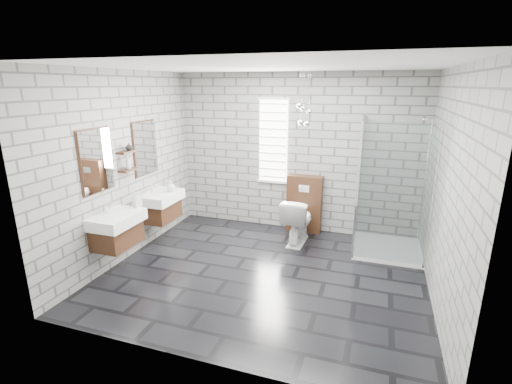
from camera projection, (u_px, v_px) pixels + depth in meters
The scene contains 20 objects.
floor at pixel (264, 274), 5.09m from camera, with size 4.20×3.60×0.02m, color black.
ceiling at pixel (266, 65), 4.34m from camera, with size 4.20×3.60×0.02m, color white.
wall_back at pixel (296, 154), 6.36m from camera, with size 4.20×0.02×2.70m, color gray.
wall_front at pixel (200, 228), 3.07m from camera, with size 4.20×0.02×2.70m, color gray.
wall_left at pixel (126, 167), 5.36m from camera, with size 0.02×3.60×2.70m, color gray.
wall_right at pixel (448, 193), 4.07m from camera, with size 0.02×3.60×2.70m, color gray.
vanity_left at pixel (114, 220), 4.92m from camera, with size 0.47×0.70×1.57m.
vanity_right at pixel (159, 198), 5.89m from camera, with size 0.47×0.70×1.57m.
shelf_lower at pixel (128, 170), 5.30m from camera, with size 0.14×0.30×0.03m, color #402413.
shelf_upper at pixel (127, 152), 5.22m from camera, with size 0.14×0.30×0.03m, color #402413.
window at pixel (273, 141), 6.40m from camera, with size 0.56×0.05×1.48m.
cistern_panel at pixel (304, 204), 6.44m from camera, with size 0.60×0.20×1.00m, color #402413.
flush_plate at pixel (304, 189), 6.26m from camera, with size 0.18×0.01×0.12m, color silver.
shower_enclosure at pixel (383, 222), 5.57m from camera, with size 1.00×1.00×2.03m.
pendant_cluster at pixel (304, 114), 5.71m from camera, with size 0.23×0.21×0.83m.
toilet at pixel (298, 220), 6.00m from camera, with size 0.42×0.74×0.76m, color white.
soap_bottle_a at pixel (137, 199), 5.15m from camera, with size 0.10×0.10×0.21m, color #B2B2B2.
soap_bottle_b at pixel (171, 186), 5.89m from camera, with size 0.14×0.14×0.18m, color #B2B2B2.
soap_bottle_c at pixel (128, 162), 5.26m from camera, with size 0.07×0.07×0.19m, color #B2B2B2.
vase at pixel (129, 147), 5.25m from camera, with size 0.10×0.10×0.10m, color #B2B2B2.
Camera 1 is at (1.35, -4.38, 2.49)m, focal length 26.00 mm.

